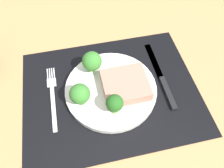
{
  "coord_description": "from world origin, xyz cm",
  "views": [
    {
      "loc": [
        -6.15,
        -29.55,
        49.3
      ],
      "look_at": [
        0.52,
        1.04,
        1.9
      ],
      "focal_mm": 34.9,
      "sensor_mm": 36.0,
      "label": 1
    }
  ],
  "objects_px": {
    "plate": "(111,89)",
    "knife": "(162,79)",
    "fork": "(53,96)",
    "steak": "(125,85)"
  },
  "relations": [
    {
      "from": "plate",
      "to": "knife",
      "type": "height_order",
      "value": "plate"
    },
    {
      "from": "steak",
      "to": "fork",
      "type": "relative_size",
      "value": 0.59
    },
    {
      "from": "plate",
      "to": "knife",
      "type": "relative_size",
      "value": 1.03
    },
    {
      "from": "steak",
      "to": "knife",
      "type": "distance_m",
      "value": 0.11
    },
    {
      "from": "fork",
      "to": "knife",
      "type": "bearing_deg",
      "value": -1.48
    },
    {
      "from": "plate",
      "to": "fork",
      "type": "height_order",
      "value": "plate"
    },
    {
      "from": "plate",
      "to": "steak",
      "type": "distance_m",
      "value": 0.04
    },
    {
      "from": "plate",
      "to": "steak",
      "type": "bearing_deg",
      "value": -15.0
    },
    {
      "from": "steak",
      "to": "knife",
      "type": "relative_size",
      "value": 0.49
    },
    {
      "from": "plate",
      "to": "steak",
      "type": "height_order",
      "value": "steak"
    }
  ]
}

